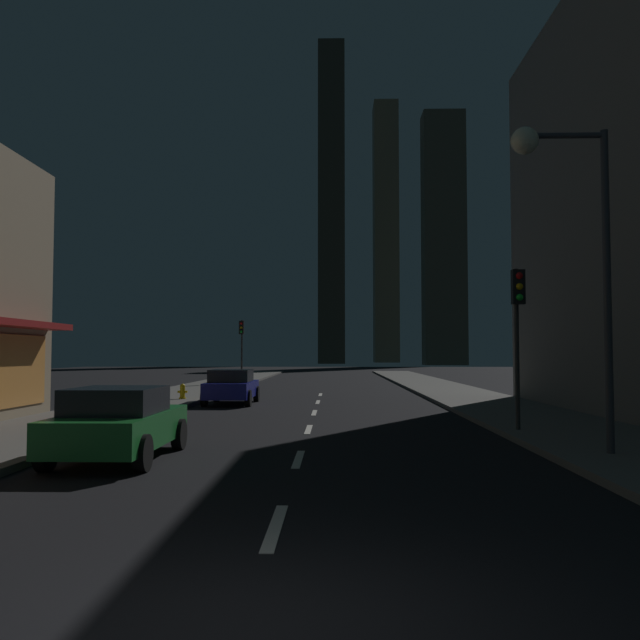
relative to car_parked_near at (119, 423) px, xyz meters
The scene contains 13 objects.
ground_plane 24.03m from the car_parked_near, 81.38° to the left, with size 78.00×136.00×0.10m, color black.
sidewalk_right 26.01m from the car_parked_near, 65.95° to the left, with size 4.00×76.00×0.15m, color #605E59.
sidewalk_left 24.00m from the car_parked_near, 98.15° to the left, with size 4.00×76.00×0.15m, color #605E59.
lane_marking_center 6.49m from the car_parked_near, 56.05° to the left, with size 0.16×33.40×0.01m.
skyscraper_distant_tall 129.63m from the car_parked_near, 88.31° to the left, with size 5.53×7.34×67.55m, color #373429.
skyscraper_distant_mid 147.69m from the car_parked_near, 83.44° to the left, with size 5.70×8.02×61.63m, color #605B48.
skyscraper_distant_short 113.34m from the car_parked_near, 77.30° to the left, with size 7.64×5.33×46.53m, color #4A4637.
car_parked_near is the anchor object (origin of this frame).
car_parked_far 14.61m from the car_parked_near, 90.00° to the left, with size 1.98×4.24×1.45m.
fire_hydrant_far_left 15.79m from the car_parked_near, 98.38° to the left, with size 0.42×0.30×0.65m.
traffic_light_near_right 10.26m from the car_parked_near, 24.06° to the left, with size 0.32×0.48×4.20m.
traffic_light_far_left 31.22m from the car_parked_near, 93.50° to the left, with size 0.32×0.48×4.20m.
street_lamp_right 9.97m from the car_parked_near, ahead, with size 1.96×0.56×6.58m.
Camera 1 is at (0.73, -5.05, 2.13)m, focal length 37.35 mm.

